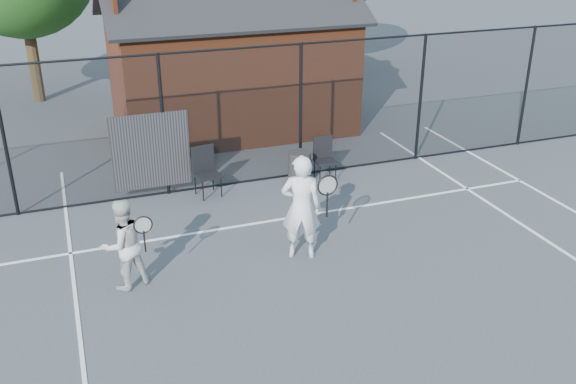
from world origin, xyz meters
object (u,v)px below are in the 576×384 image
object	(u,v)px
player_front	(301,207)
player_back	(123,244)
waste_bin	(299,168)
chair_right	(325,159)
chair_left	(207,173)
clubhouse	(230,69)

from	to	relation	value
player_front	player_back	size ratio (longest dim) A/B	1.24
player_front	waste_bin	xyz separation A→B (m)	(1.12, 2.99, -0.57)
chair_right	waste_bin	size ratio (longest dim) A/B	1.26
player_front	chair_left	bearing A→B (deg)	106.76
player_back	chair_left	size ratio (longest dim) A/B	1.47
player_front	player_back	bearing A→B (deg)	179.19
chair_right	chair_left	bearing A→B (deg)	-176.89
player_front	waste_bin	bearing A→B (deg)	69.50
clubhouse	chair_left	world-z (taller)	clubhouse
chair_right	player_back	bearing A→B (deg)	-144.46
player_back	chair_right	world-z (taller)	player_back
clubhouse	waste_bin	size ratio (longest dim) A/B	8.82
clubhouse	player_back	distance (m)	8.36
chair_left	chair_right	world-z (taller)	chair_left
clubhouse	waste_bin	distance (m)	4.64
chair_left	chair_right	bearing A→B (deg)	-10.57
player_back	waste_bin	world-z (taller)	player_back
chair_left	chair_right	xyz separation A→B (m)	(2.67, 0.00, -0.05)
waste_bin	chair_right	bearing A→B (deg)	5.04
player_back	chair_left	world-z (taller)	player_back
clubhouse	player_front	bearing A→B (deg)	-96.21
chair_left	player_front	bearing A→B (deg)	-83.81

